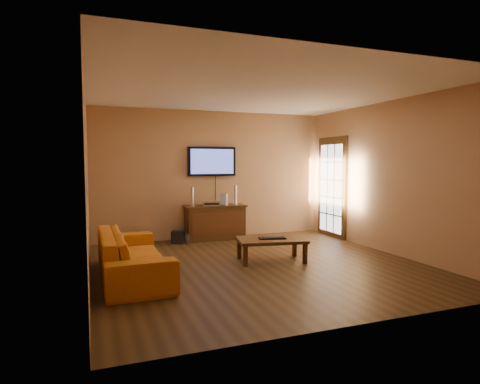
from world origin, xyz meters
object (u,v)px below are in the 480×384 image
media_console (215,222)px  speaker_right (235,196)px  television (212,161)px  keyboard (272,238)px  bottle (187,239)px  subwoofer (178,237)px  sofa (133,247)px  game_console (224,199)px  av_receiver (212,203)px  speaker_left (192,197)px  coffee_table (271,241)px

media_console → speaker_right: (0.46, 0.01, 0.55)m
television → keyboard: television is taller
bottle → keyboard: keyboard is taller
speaker_right → subwoofer: speaker_right is taller
sofa → game_console: bearing=-44.3°
sofa → bottle: bearing=-33.3°
speaker_right → av_receiver: 0.55m
television → speaker_right: television is taller
media_console → speaker_left: 0.73m
speaker_right → keyboard: speaker_right is taller
keyboard → game_console: bearing=93.5°
game_console → keyboard: size_ratio=0.53×
speaker_left → game_console: 0.68m
television → av_receiver: (-0.07, -0.20, -0.87)m
sofa → game_console: game_console is taller
speaker_left → coffee_table: bearing=-68.7°
coffee_table → sofa: sofa is taller
television → speaker_left: bearing=-155.4°
game_console → television: bearing=104.6°
speaker_left → keyboard: bearing=-68.9°
av_receiver → bottle: (-0.59, -0.31, -0.66)m
speaker_left → subwoofer: 0.85m
speaker_left → media_console: bearing=2.2°
bottle → sofa: bearing=-122.7°
speaker_left → speaker_right: speaker_right is taller
av_receiver → subwoofer: av_receiver is taller
game_console → subwoofer: size_ratio=1.01×
coffee_table → subwoofer: coffee_table is taller
keyboard → coffee_table: bearing=94.3°
av_receiver → bottle: size_ratio=1.66×
television → speaker_right: bearing=-23.5°
coffee_table → game_console: bearing=93.5°
coffee_table → television: bearing=97.9°
coffee_table → game_console: 2.13m
media_console → sofa: (-1.89, -2.22, 0.07)m
speaker_right → keyboard: 2.20m
television → speaker_right: size_ratio=2.55×
game_console → media_console: bearing=145.7°
sofa → bottle: sofa is taller
game_console → keyboard: game_console is taller
media_console → speaker_right: size_ratio=3.15×
media_console → keyboard: 2.15m
game_console → coffee_table: bearing=-110.9°
subwoofer → keyboard: keyboard is taller
media_console → speaker_right: speaker_right is taller
game_console → subwoofer: game_console is taller
coffee_table → av_receiver: av_receiver is taller
speaker_left → speaker_right: 0.95m
media_console → bottle: bearing=-155.5°
media_console → speaker_right: 0.71m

